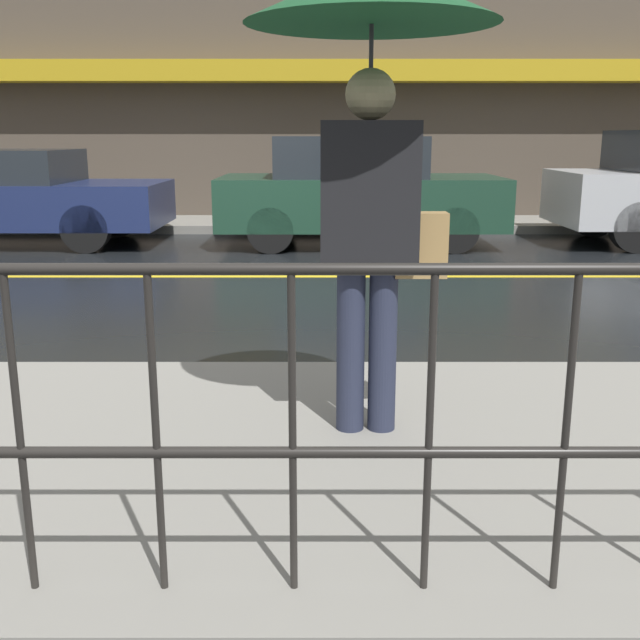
% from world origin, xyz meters
% --- Properties ---
extents(ground_plane, '(80.00, 80.00, 0.00)m').
position_xyz_m(ground_plane, '(0.00, 0.00, 0.00)').
color(ground_plane, black).
extents(sidewalk_near, '(28.00, 2.70, 0.13)m').
position_xyz_m(sidewalk_near, '(0.00, -5.04, 0.07)').
color(sidewalk_near, gray).
rests_on(sidewalk_near, ground_plane).
extents(sidewalk_far, '(28.00, 1.68, 0.13)m').
position_xyz_m(sidewalk_far, '(0.00, 4.53, 0.07)').
color(sidewalk_far, gray).
rests_on(sidewalk_far, ground_plane).
extents(lane_marking, '(25.20, 0.12, 0.01)m').
position_xyz_m(lane_marking, '(0.00, 0.00, 0.00)').
color(lane_marking, gold).
rests_on(lane_marking, ground_plane).
extents(building_storefront, '(28.00, 0.85, 5.35)m').
position_xyz_m(building_storefront, '(0.00, 5.50, 2.67)').
color(building_storefront, '#4C4238').
rests_on(building_storefront, ground_plane).
extents(railing_foreground, '(12.00, 0.04, 1.05)m').
position_xyz_m(railing_foreground, '(0.00, -6.14, 0.80)').
color(railing_foreground, black).
rests_on(railing_foreground, sidewalk_near).
extents(pedestrian, '(1.12, 1.12, 2.12)m').
position_xyz_m(pedestrian, '(1.14, -4.80, 1.84)').
color(pedestrian, '#23283D').
rests_on(pedestrian, sidewalk_near).
extents(car_navy, '(4.66, 1.85, 1.34)m').
position_xyz_m(car_navy, '(-3.72, 2.59, 0.70)').
color(car_navy, '#19234C').
rests_on(car_navy, ground_plane).
extents(car_dark_green, '(3.99, 1.93, 1.53)m').
position_xyz_m(car_dark_green, '(1.44, 2.59, 0.77)').
color(car_dark_green, '#193828').
rests_on(car_dark_green, ground_plane).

